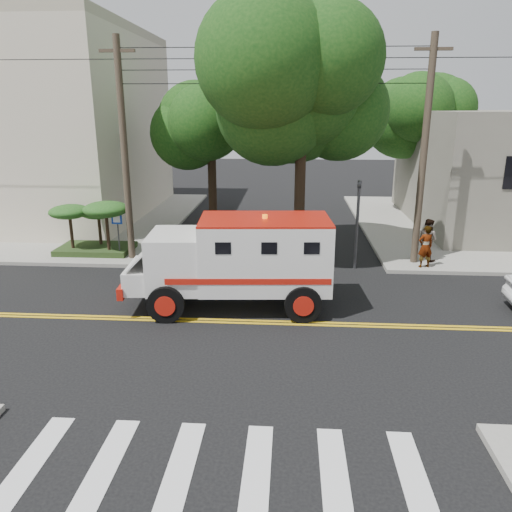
{
  "coord_description": "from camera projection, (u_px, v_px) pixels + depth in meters",
  "views": [
    {
      "loc": [
        1.11,
        -14.05,
        6.35
      ],
      "look_at": [
        0.02,
        1.75,
        1.6
      ],
      "focal_mm": 35.0,
      "sensor_mm": 36.0,
      "label": 1
    }
  ],
  "objects": [
    {
      "name": "building_left",
      "position": [
        8.0,
        128.0,
        29.2
      ],
      "size": [
        16.0,
        14.0,
        10.0
      ],
      "primitive_type": "cube",
      "color": "beige",
      "rests_on": "sidewalk_nw"
    },
    {
      "name": "sidewalk_nw",
      "position": [
        39.0,
        219.0,
        29.09
      ],
      "size": [
        17.0,
        17.0,
        0.15
      ],
      "primitive_type": "cube",
      "color": "gray",
      "rests_on": "ground"
    },
    {
      "name": "tree_right",
      "position": [
        429.0,
        111.0,
        28.06
      ],
      "size": [
        4.8,
        4.5,
        8.2
      ],
      "color": "black",
      "rests_on": "ground"
    },
    {
      "name": "traffic_signal",
      "position": [
        358.0,
        215.0,
        19.78
      ],
      "size": [
        0.15,
        0.18,
        3.6
      ],
      "color": "#3F3F42",
      "rests_on": "ground"
    },
    {
      "name": "utility_pole_left",
      "position": [
        125.0,
        154.0,
        20.13
      ],
      "size": [
        0.28,
        0.28,
        9.0
      ],
      "primitive_type": "cylinder",
      "color": "#382D23",
      "rests_on": "ground"
    },
    {
      "name": "pedestrian_b",
      "position": [
        427.0,
        240.0,
        20.75
      ],
      "size": [
        1.09,
        1.08,
        1.78
      ],
      "primitive_type": "imported",
      "rotation": [
        0.0,
        0.0,
        2.42
      ],
      "color": "gray",
      "rests_on": "sidewalk_ne"
    },
    {
      "name": "tree_main",
      "position": [
        314.0,
        83.0,
        19.06
      ],
      "size": [
        6.08,
        5.7,
        9.85
      ],
      "color": "black",
      "rests_on": "ground"
    },
    {
      "name": "ground",
      "position": [
        252.0,
        322.0,
        15.32
      ],
      "size": [
        100.0,
        100.0,
        0.0
      ],
      "primitive_type": "plane",
      "color": "black",
      "rests_on": "ground"
    },
    {
      "name": "palm_planter",
      "position": [
        93.0,
        219.0,
        21.67
      ],
      "size": [
        3.52,
        2.63,
        2.36
      ],
      "color": "#1E3314",
      "rests_on": "sidewalk_nw"
    },
    {
      "name": "pedestrian_a",
      "position": [
        425.0,
        247.0,
        19.86
      ],
      "size": [
        0.71,
        0.56,
        1.71
      ],
      "primitive_type": "imported",
      "rotation": [
        0.0,
        0.0,
        3.41
      ],
      "color": "gray",
      "rests_on": "sidewalk_ne"
    },
    {
      "name": "tree_left",
      "position": [
        216.0,
        120.0,
        25.11
      ],
      "size": [
        4.48,
        4.2,
        7.7
      ],
      "color": "black",
      "rests_on": "ground"
    },
    {
      "name": "accessibility_sign",
      "position": [
        118.0,
        229.0,
        21.23
      ],
      "size": [
        0.45,
        0.1,
        2.02
      ],
      "color": "#3F3F42",
      "rests_on": "ground"
    },
    {
      "name": "utility_pole_right",
      "position": [
        424.0,
        156.0,
        19.54
      ],
      "size": [
        0.28,
        0.28,
        9.0
      ],
      "primitive_type": "cylinder",
      "color": "#382D23",
      "rests_on": "ground"
    },
    {
      "name": "armored_truck",
      "position": [
        238.0,
        258.0,
        16.0
      ],
      "size": [
        6.73,
        3.05,
        2.99
      ],
      "rotation": [
        0.0,
        0.0,
        0.07
      ],
      "color": "silver",
      "rests_on": "ground"
    }
  ]
}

